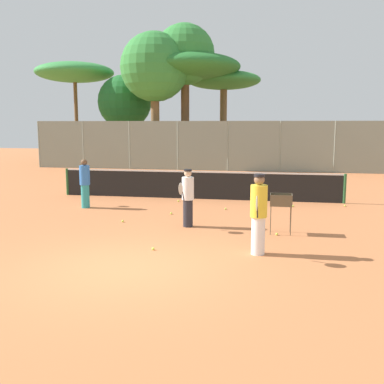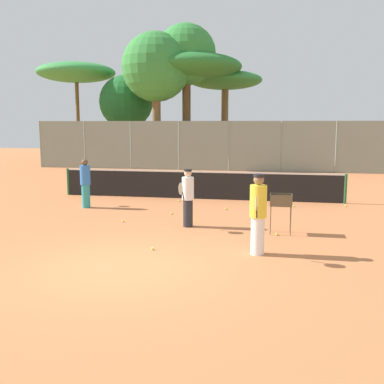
{
  "view_description": "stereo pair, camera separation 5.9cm",
  "coord_description": "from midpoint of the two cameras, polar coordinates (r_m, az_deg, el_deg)",
  "views": [
    {
      "loc": [
        2.89,
        -8.16,
        2.84
      ],
      "look_at": [
        0.66,
        3.71,
        1.0
      ],
      "focal_mm": 42.0,
      "sensor_mm": 36.0,
      "label": 1
    },
    {
      "loc": [
        2.94,
        -8.15,
        2.84
      ],
      "look_at": [
        0.66,
        3.71,
        1.0
      ],
      "focal_mm": 42.0,
      "sensor_mm": 36.0,
      "label": 2
    }
  ],
  "objects": [
    {
      "name": "ground_plane",
      "position": [
        9.11,
        -8.72,
        -9.6
      ],
      "size": [
        80.0,
        80.0,
        0.0
      ],
      "primitive_type": "plane",
      "color": "#C67242"
    },
    {
      "name": "tennis_net",
      "position": [
        17.06,
        0.68,
        0.98
      ],
      "size": [
        10.79,
        0.1,
        1.07
      ],
      "color": "#26592D",
      "rests_on": "ground_plane"
    },
    {
      "name": "back_fence",
      "position": [
        27.37,
        4.51,
        5.84
      ],
      "size": [
        24.95,
        0.08,
        3.01
      ],
      "color": "gray",
      "rests_on": "ground_plane"
    },
    {
      "name": "tree_0",
      "position": [
        32.73,
        -8.61,
        11.18
      ],
      "size": [
        3.78,
        3.78,
        6.26
      ],
      "color": "brown",
      "rests_on": "ground_plane"
    },
    {
      "name": "tree_1",
      "position": [
        30.68,
        -1.01,
        16.88
      ],
      "size": [
        3.97,
        3.97,
        9.31
      ],
      "color": "brown",
      "rests_on": "ground_plane"
    },
    {
      "name": "tree_2",
      "position": [
        31.29,
        -0.72,
        15.54
      ],
      "size": [
        7.22,
        7.22,
        7.51
      ],
      "color": "brown",
      "rests_on": "ground_plane"
    },
    {
      "name": "tree_3",
      "position": [
        34.75,
        -14.72,
        14.43
      ],
      "size": [
        5.66,
        5.66,
        7.24
      ],
      "color": "brown",
      "rests_on": "ground_plane"
    },
    {
      "name": "tree_4",
      "position": [
        29.96,
        -4.83,
        15.42
      ],
      "size": [
        4.42,
        4.42,
        8.66
      ],
      "color": "brown",
      "rests_on": "ground_plane"
    },
    {
      "name": "tree_5",
      "position": [
        33.16,
        4.0,
        13.78
      ],
      "size": [
        5.28,
        5.28,
        6.59
      ],
      "color": "brown",
      "rests_on": "ground_plane"
    },
    {
      "name": "player_white_outfit",
      "position": [
        12.39,
        -0.68,
        -0.64
      ],
      "size": [
        0.33,
        0.87,
        1.61
      ],
      "rotation": [
        0.0,
        0.0,
        4.53
      ],
      "color": "#26262D",
      "rests_on": "ground_plane"
    },
    {
      "name": "player_red_cap",
      "position": [
        15.66,
        -13.56,
        1.14
      ],
      "size": [
        0.61,
        0.77,
        1.66
      ],
      "rotation": [
        0.0,
        0.0,
        2.2
      ],
      "color": "teal",
      "rests_on": "ground_plane"
    },
    {
      "name": "player_yellow_shirt",
      "position": [
        9.83,
        8.28,
        -2.68
      ],
      "size": [
        0.37,
        0.93,
        1.77
      ],
      "rotation": [
        0.0,
        0.0,
        4.67
      ],
      "color": "white",
      "rests_on": "ground_plane"
    },
    {
      "name": "ball_cart",
      "position": [
        11.83,
        11.11,
        -1.42
      ],
      "size": [
        0.56,
        0.41,
        1.05
      ],
      "color": "brown",
      "rests_on": "ground_plane"
    },
    {
      "name": "tennis_ball_0",
      "position": [
        10.3,
        -5.12,
        -7.19
      ],
      "size": [
        0.07,
        0.07,
        0.07
      ],
      "primitive_type": "sphere",
      "color": "#D1E54C",
      "rests_on": "ground_plane"
    },
    {
      "name": "tennis_ball_1",
      "position": [
        16.42,
        18.75,
        -1.64
      ],
      "size": [
        0.07,
        0.07,
        0.07
      ],
      "primitive_type": "sphere",
      "color": "#D1E54C",
      "rests_on": "ground_plane"
    },
    {
      "name": "tennis_ball_2",
      "position": [
        14.24,
        -2.78,
        -2.72
      ],
      "size": [
        0.07,
        0.07,
        0.07
      ],
      "primitive_type": "sphere",
      "color": "#D1E54C",
      "rests_on": "ground_plane"
    },
    {
      "name": "tennis_ball_3",
      "position": [
        16.49,
        -1.84,
        -1.14
      ],
      "size": [
        0.07,
        0.07,
        0.07
      ],
      "primitive_type": "sphere",
      "color": "#D1E54C",
      "rests_on": "ground_plane"
    },
    {
      "name": "tennis_ball_4",
      "position": [
        13.25,
        -8.91,
        -3.67
      ],
      "size": [
        0.07,
        0.07,
        0.07
      ],
      "primitive_type": "sphere",
      "color": "#D1E54C",
      "rests_on": "ground_plane"
    },
    {
      "name": "tennis_ball_6",
      "position": [
        11.78,
        10.57,
        -5.28
      ],
      "size": [
        0.07,
        0.07,
        0.07
      ],
      "primitive_type": "sphere",
      "color": "#D1E54C",
      "rests_on": "ground_plane"
    },
    {
      "name": "tennis_ball_7",
      "position": [
        15.02,
        4.18,
        -2.13
      ],
      "size": [
        0.07,
        0.07,
        0.07
      ],
      "primitive_type": "sphere",
      "color": "#D1E54C",
      "rests_on": "ground_plane"
    },
    {
      "name": "tennis_ball_8",
      "position": [
        15.86,
        12.6,
        -1.75
      ],
      "size": [
        0.07,
        0.07,
        0.07
      ],
      "primitive_type": "sphere",
      "color": "#D1E54C",
      "rests_on": "ground_plane"
    },
    {
      "name": "parked_car",
      "position": [
        30.46,
        9.04,
        4.45
      ],
      "size": [
        4.2,
        1.7,
        1.6
      ],
      "color": "white",
      "rests_on": "ground_plane"
    }
  ]
}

